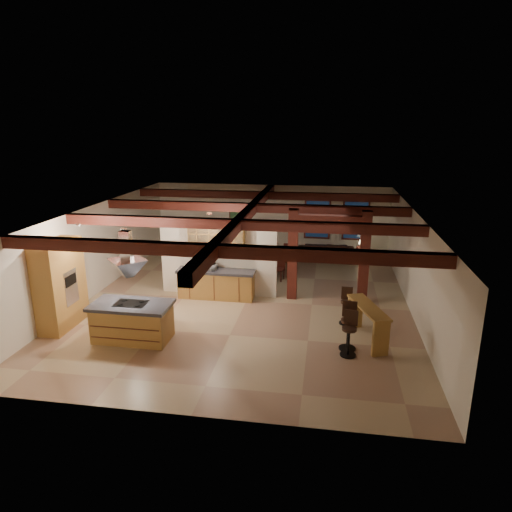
{
  "coord_description": "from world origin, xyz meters",
  "views": [
    {
      "loc": [
        2.43,
        -13.27,
        5.42
      ],
      "look_at": [
        0.23,
        0.5,
        1.35
      ],
      "focal_mm": 32.0,
      "sensor_mm": 36.0,
      "label": 1
    }
  ],
  "objects_px": {
    "bar_counter": "(368,318)",
    "dining_table": "(268,264)",
    "kitchen_island": "(132,321)",
    "sofa": "(326,251)"
  },
  "relations": [
    {
      "from": "bar_counter",
      "to": "kitchen_island",
      "type": "bearing_deg",
      "value": -171.59
    },
    {
      "from": "sofa",
      "to": "dining_table",
      "type": "bearing_deg",
      "value": 43.44
    },
    {
      "from": "kitchen_island",
      "to": "dining_table",
      "type": "xyz_separation_m",
      "value": [
        2.74,
        6.01,
        -0.18
      ]
    },
    {
      "from": "kitchen_island",
      "to": "sofa",
      "type": "relative_size",
      "value": 0.89
    },
    {
      "from": "dining_table",
      "to": "bar_counter",
      "type": "xyz_separation_m",
      "value": [
        3.24,
        -5.13,
        0.31
      ]
    },
    {
      "from": "kitchen_island",
      "to": "dining_table",
      "type": "bearing_deg",
      "value": 65.5
    },
    {
      "from": "kitchen_island",
      "to": "bar_counter",
      "type": "distance_m",
      "value": 6.05
    },
    {
      "from": "sofa",
      "to": "bar_counter",
      "type": "height_order",
      "value": "bar_counter"
    },
    {
      "from": "dining_table",
      "to": "kitchen_island",
      "type": "bearing_deg",
      "value": -105.31
    },
    {
      "from": "bar_counter",
      "to": "dining_table",
      "type": "bearing_deg",
      "value": 122.31
    }
  ]
}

